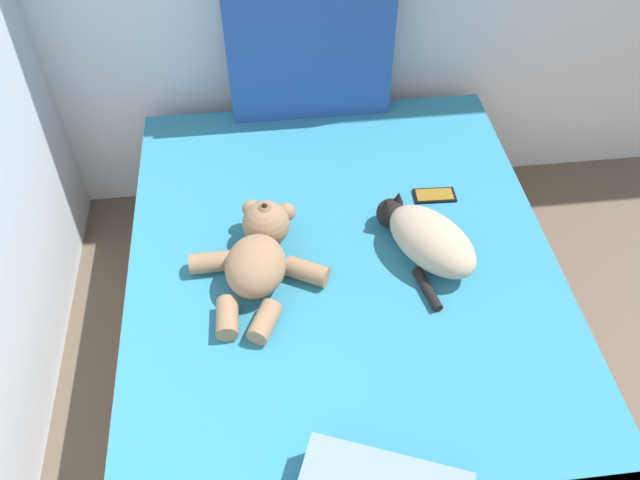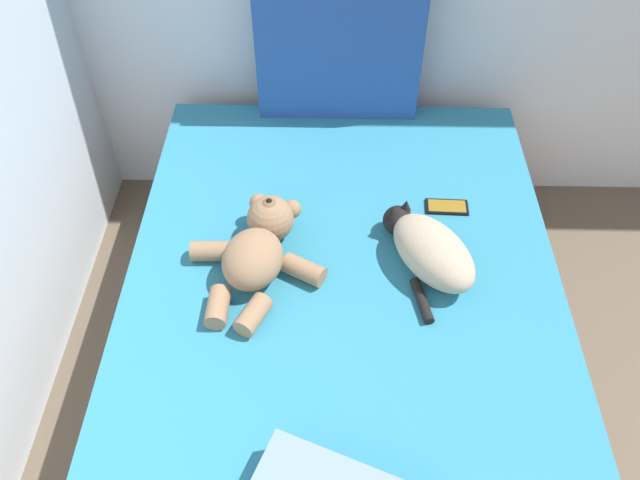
% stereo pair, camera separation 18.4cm
% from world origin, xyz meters
% --- Properties ---
extents(bed, '(1.44, 1.99, 0.52)m').
position_xyz_m(bed, '(1.06, 2.76, 0.26)').
color(bed, olive).
rests_on(bed, ground_plane).
extents(patterned_cushion, '(0.63, 0.10, 0.54)m').
position_xyz_m(patterned_cushion, '(1.04, 3.69, 0.79)').
color(patterned_cushion, '#264C99').
rests_on(patterned_cushion, bed).
extents(cat, '(0.34, 0.44, 0.15)m').
position_xyz_m(cat, '(1.33, 2.87, 0.59)').
color(cat, tan).
rests_on(cat, bed).
extents(teddy_bear, '(0.44, 0.52, 0.17)m').
position_xyz_m(teddy_bear, '(0.79, 2.86, 0.59)').
color(teddy_bear, '#937051').
rests_on(teddy_bear, bed).
extents(cell_phone, '(0.15, 0.08, 0.01)m').
position_xyz_m(cell_phone, '(1.42, 3.13, 0.53)').
color(cell_phone, black).
rests_on(cell_phone, bed).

